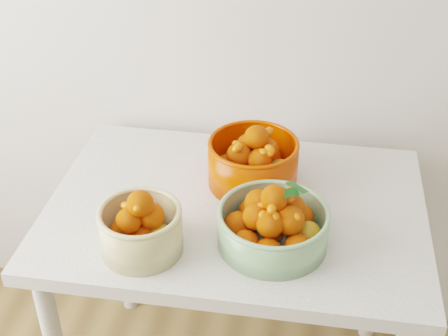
{
  "coord_description": "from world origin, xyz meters",
  "views": [
    {
      "loc": [
        -0.14,
        0.29,
        1.76
      ],
      "look_at": [
        -0.34,
        1.52,
        0.92
      ],
      "focal_mm": 50.0,
      "sensor_mm": 36.0,
      "label": 1
    }
  ],
  "objects_px": {
    "table": "(236,232)",
    "bowl_orange": "(253,162)",
    "bowl_green": "(273,224)",
    "bowl_cream": "(141,228)"
  },
  "relations": [
    {
      "from": "bowl_cream",
      "to": "bowl_orange",
      "type": "xyz_separation_m",
      "value": [
        0.23,
        0.32,
        0.01
      ]
    },
    {
      "from": "bowl_orange",
      "to": "bowl_cream",
      "type": "bearing_deg",
      "value": -125.69
    },
    {
      "from": "bowl_green",
      "to": "bowl_orange",
      "type": "bearing_deg",
      "value": 107.54
    },
    {
      "from": "bowl_cream",
      "to": "bowl_orange",
      "type": "bearing_deg",
      "value": 54.31
    },
    {
      "from": "table",
      "to": "bowl_cream",
      "type": "relative_size",
      "value": 4.89
    },
    {
      "from": "bowl_green",
      "to": "bowl_orange",
      "type": "relative_size",
      "value": 0.94
    },
    {
      "from": "bowl_cream",
      "to": "bowl_green",
      "type": "relative_size",
      "value": 0.68
    },
    {
      "from": "table",
      "to": "bowl_orange",
      "type": "distance_m",
      "value": 0.2
    },
    {
      "from": "bowl_cream",
      "to": "bowl_orange",
      "type": "relative_size",
      "value": 0.63
    },
    {
      "from": "bowl_cream",
      "to": "bowl_green",
      "type": "bearing_deg",
      "value": 13.32
    }
  ]
}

